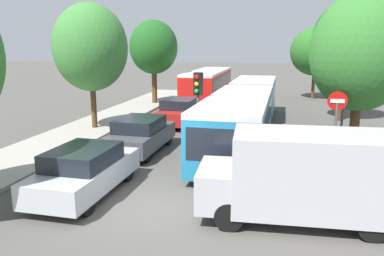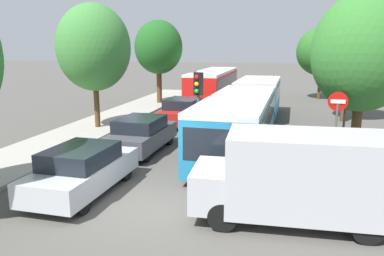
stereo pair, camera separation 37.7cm
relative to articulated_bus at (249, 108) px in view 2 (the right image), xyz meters
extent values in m
plane|color=#4F4C47|center=(-2.08, -9.54, -1.39)|extent=(200.00, 200.00, 0.00)
cube|color=#9E998E|center=(-8.42, 1.59, -1.32)|extent=(3.20, 32.26, 0.14)
cube|color=teal|center=(-0.12, -3.50, -0.15)|extent=(2.75, 9.15, 1.96)
cube|color=black|center=(-0.12, -3.50, 0.20)|extent=(2.76, 8.78, 0.86)
cube|color=silver|center=(-0.12, -3.50, 0.92)|extent=(2.75, 9.15, 0.19)
cube|color=teal|center=(0.18, 5.08, -0.15)|extent=(2.65, 6.29, 1.96)
cube|color=black|center=(0.18, 5.08, 0.20)|extent=(2.66, 6.04, 0.86)
cube|color=silver|center=(0.18, 5.08, 0.92)|extent=(2.65, 6.29, 0.19)
cylinder|color=black|center=(0.05, 1.50, -0.15)|extent=(1.83, 1.02, 1.80)
cube|color=black|center=(-0.28, -8.00, 0.08)|extent=(2.14, 0.17, 1.05)
cylinder|color=black|center=(0.79, -6.44, -0.91)|extent=(0.32, 0.96, 0.95)
cylinder|color=black|center=(-1.25, -6.37, -0.91)|extent=(0.32, 0.96, 0.95)
cylinder|color=black|center=(1.00, -0.64, -0.91)|extent=(0.32, 0.96, 0.95)
cylinder|color=black|center=(-1.04, -0.57, -0.91)|extent=(0.32, 0.96, 0.95)
cylinder|color=black|center=(1.20, 5.04, -0.91)|extent=(0.32, 0.96, 0.95)
cylinder|color=black|center=(-0.84, 5.12, -0.91)|extent=(0.32, 0.96, 0.95)
cube|color=red|center=(-4.02, 12.72, -0.13)|extent=(2.66, 11.40, 1.98)
cube|color=black|center=(-4.02, 12.72, 0.23)|extent=(2.67, 10.83, 0.83)
cube|color=silver|center=(-4.02, 12.72, 0.96)|extent=(2.66, 11.40, 0.20)
cylinder|color=black|center=(-5.03, 16.48, -0.90)|extent=(0.31, 0.99, 0.99)
cylinder|color=black|center=(-2.92, 16.46, -0.90)|extent=(0.31, 0.99, 0.99)
cylinder|color=black|center=(-5.12, 9.32, -0.90)|extent=(0.31, 0.99, 0.99)
cylinder|color=black|center=(-3.00, 9.29, -0.90)|extent=(0.31, 0.99, 0.99)
cube|color=#B7BABF|center=(-4.23, -8.99, -0.79)|extent=(1.94, 4.29, 0.68)
cube|color=black|center=(-4.24, -9.09, -0.18)|extent=(1.72, 2.27, 0.52)
cylinder|color=black|center=(-4.94, -7.61, -1.07)|extent=(0.24, 0.65, 0.64)
cylinder|color=black|center=(-3.44, -7.66, -1.07)|extent=(0.24, 0.65, 0.64)
cylinder|color=black|center=(-5.03, -10.32, -1.07)|extent=(0.24, 0.65, 0.64)
cylinder|color=black|center=(-3.53, -10.37, -1.07)|extent=(0.24, 0.65, 0.64)
cube|color=#47474C|center=(-4.18, -4.15, -0.78)|extent=(1.96, 4.33, 0.69)
cube|color=black|center=(-4.18, -4.26, -0.17)|extent=(1.74, 2.29, 0.53)
cylinder|color=black|center=(-4.89, -2.76, -1.07)|extent=(0.25, 0.66, 0.65)
cylinder|color=black|center=(-3.37, -2.82, -1.07)|extent=(0.25, 0.66, 0.65)
cylinder|color=black|center=(-4.98, -5.49, -1.07)|extent=(0.25, 0.66, 0.65)
cylinder|color=black|center=(-3.46, -5.55, -1.07)|extent=(0.25, 0.66, 0.65)
cube|color=#B21E19|center=(-3.87, 1.75, -0.77)|extent=(2.00, 4.42, 0.71)
cube|color=black|center=(-3.87, 1.64, -0.14)|extent=(1.78, 2.34, 0.54)
cylinder|color=black|center=(-4.60, 3.17, -1.06)|extent=(0.25, 0.67, 0.66)
cylinder|color=black|center=(-3.05, 3.11, -1.06)|extent=(0.25, 0.67, 0.66)
cylinder|color=black|center=(-4.70, 0.38, -1.06)|extent=(0.25, 0.67, 0.66)
cylinder|color=black|center=(-3.14, 0.32, -1.06)|extent=(0.25, 0.67, 0.66)
cube|color=#B7BABF|center=(2.33, -9.51, -0.08)|extent=(4.18, 2.18, 2.00)
cube|color=#B7BABF|center=(-0.17, -9.62, -0.55)|extent=(0.98, 1.94, 1.00)
cylinder|color=black|center=(0.27, -10.44, -1.03)|extent=(0.73, 0.27, 0.72)
cylinder|color=black|center=(0.19, -8.76, -1.03)|extent=(0.73, 0.27, 0.72)
cylinder|color=black|center=(3.56, -10.30, -1.03)|extent=(0.73, 0.27, 0.72)
cylinder|color=black|center=(3.49, -8.62, -1.03)|extent=(0.73, 0.27, 0.72)
cylinder|color=#56595E|center=(-1.69, -4.18, 0.31)|extent=(0.12, 0.12, 3.40)
cube|color=black|center=(-1.69, -4.18, 1.56)|extent=(0.38, 0.32, 0.90)
sphere|color=red|center=(-1.74, -4.33, 1.84)|extent=(0.18, 0.18, 0.18)
sphere|color=#EAAD14|center=(-1.74, -4.33, 1.56)|extent=(0.18, 0.18, 0.18)
sphere|color=green|center=(-1.74, -4.33, 1.28)|extent=(0.18, 0.18, 0.18)
cylinder|color=#56595E|center=(3.54, -4.61, -0.19)|extent=(0.08, 0.08, 2.40)
cylinder|color=red|center=(3.54, -4.61, 1.08)|extent=(0.70, 0.03, 0.70)
cube|color=white|center=(3.54, -4.63, 1.08)|extent=(0.50, 0.04, 0.14)
cylinder|color=#56595E|center=(4.21, -2.09, 0.41)|extent=(0.10, 0.10, 3.60)
cube|color=#197A38|center=(4.21, -2.09, 1.91)|extent=(0.06, 1.40, 0.28)
cube|color=#197A38|center=(4.21, -2.09, 1.57)|extent=(0.06, 1.40, 0.28)
cylinder|color=#51381E|center=(-8.07, -0.55, -0.06)|extent=(0.29, 0.29, 2.67)
ellipsoid|color=#3D7F38|center=(-8.07, -0.55, 2.97)|extent=(3.83, 3.83, 4.52)
ellipsoid|color=#1E561E|center=(-8.03, -0.03, 2.29)|extent=(2.30, 2.30, 2.48)
cylinder|color=#51381E|center=(-7.62, 8.88, 0.04)|extent=(0.40, 0.40, 2.86)
ellipsoid|color=#1E561E|center=(-7.62, 8.88, 2.98)|extent=(3.64, 3.64, 4.03)
ellipsoid|color=#3D7F38|center=(-7.88, 9.21, 2.38)|extent=(2.18, 2.18, 2.22)
cylinder|color=#51381E|center=(4.51, -3.15, -0.15)|extent=(0.38, 0.38, 2.48)
ellipsoid|color=#33752D|center=(4.51, -3.15, 2.81)|extent=(3.86, 3.86, 4.56)
cylinder|color=#51381E|center=(5.30, 4.94, 0.26)|extent=(0.39, 0.39, 3.30)
ellipsoid|color=#1E561E|center=(5.30, 4.94, 3.48)|extent=(3.69, 3.69, 4.20)
cylinder|color=#51381E|center=(4.79, 14.91, -0.15)|extent=(0.27, 0.27, 2.49)
ellipsoid|color=#286623|center=(4.79, 14.91, 2.62)|extent=(4.19, 4.19, 4.07)
camera|label=1|loc=(1.10, -18.86, 3.00)|focal=35.00mm
camera|label=2|loc=(1.46, -18.78, 3.00)|focal=35.00mm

